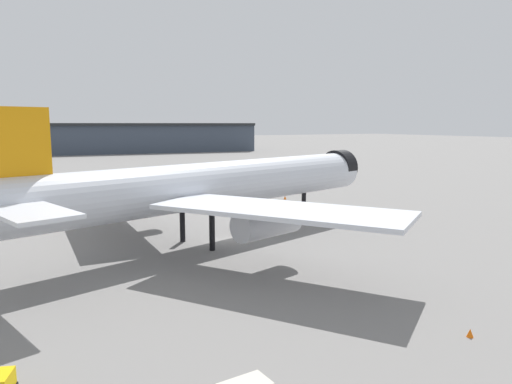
{
  "coord_description": "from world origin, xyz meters",
  "views": [
    {
      "loc": [
        -24.36,
        -50.48,
        14.01
      ],
      "look_at": [
        5.23,
        1.8,
        5.32
      ],
      "focal_mm": 33.25,
      "sensor_mm": 36.0,
      "label": 1
    }
  ],
  "objects": [
    {
      "name": "ground",
      "position": [
        0.0,
        0.0,
        0.0
      ],
      "size": [
        900.0,
        900.0,
        0.0
      ],
      "primitive_type": "plane",
      "color": "slate"
    },
    {
      "name": "airliner_near_gate",
      "position": [
        -1.94,
        -0.11,
        6.79
      ],
      "size": [
        57.48,
        51.5,
        15.43
      ],
      "rotation": [
        0.0,
        0.0,
        0.26
      ],
      "color": "silver",
      "rests_on": "ground"
    },
    {
      "name": "terminal_building",
      "position": [
        4.58,
        184.57,
        7.3
      ],
      "size": [
        183.54,
        45.85,
        24.16
      ],
      "rotation": [
        0.0,
        0.0,
        -0.11
      ],
      "color": "#3D4756",
      "rests_on": "ground"
    },
    {
      "name": "traffic_cone_near_nose",
      "position": [
        23.36,
        22.81,
        0.32
      ],
      "size": [
        0.52,
        0.52,
        0.65
      ],
      "primitive_type": "cone",
      "color": "#F2600C",
      "rests_on": "ground"
    },
    {
      "name": "traffic_cone_wingtip",
      "position": [
        2.59,
        -31.65,
        0.29
      ],
      "size": [
        0.46,
        0.46,
        0.57
      ],
      "primitive_type": "cone",
      "color": "#F2600C",
      "rests_on": "ground"
    }
  ]
}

